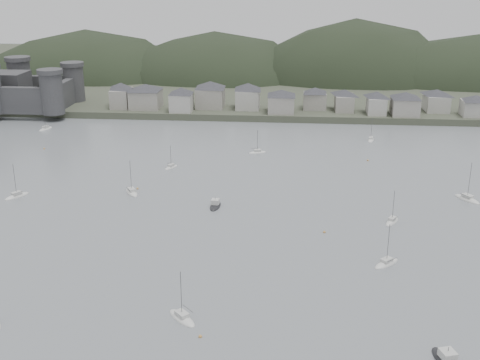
{
  "coord_description": "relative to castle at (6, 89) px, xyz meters",
  "views": [
    {
      "loc": [
        14.45,
        -92.66,
        65.2
      ],
      "look_at": [
        0.0,
        75.0,
        6.0
      ],
      "focal_mm": 45.3,
      "sensor_mm": 36.0,
      "label": 1
    }
  ],
  "objects": [
    {
      "name": "waterfront_town",
      "position": [
        170.59,
        3.54,
        -2.3
      ],
      "size": [
        451.48,
        28.46,
        12.92
      ],
      "color": "gray",
      "rests_on": "far_shore_land"
    },
    {
      "name": "mooring_buoys",
      "position": [
        118.05,
        -123.74,
        -10.81
      ],
      "size": [
        167.79,
        126.37,
        0.7
      ],
      "color": "#C08740",
      "rests_on": "ground"
    },
    {
      "name": "far_shore_land",
      "position": [
        120.0,
        115.2,
        -9.46
      ],
      "size": [
        900.0,
        250.0,
        3.0
      ],
      "primitive_type": "cube",
      "color": "#383D2D",
      "rests_on": "ground"
    },
    {
      "name": "forested_ridge",
      "position": [
        124.83,
        89.6,
        -22.25
      ],
      "size": [
        851.55,
        103.94,
        102.57
      ],
      "color": "black",
      "rests_on": "ground"
    },
    {
      "name": "moored_fleet",
      "position": [
        96.64,
        -128.16,
        -10.79
      ],
      "size": [
        229.85,
        176.18,
        13.57
      ],
      "color": "silver",
      "rests_on": "ground"
    },
    {
      "name": "motor_launch_far",
      "position": [
        113.44,
        -111.5,
        -10.67
      ],
      "size": [
        3.45,
        8.04,
        3.87
      ],
      "rotation": [
        0.0,
        0.0,
        3.06
      ],
      "color": "black",
      "rests_on": "ground"
    },
    {
      "name": "ground",
      "position": [
        120.0,
        -179.8,
        -10.96
      ],
      "size": [
        900.0,
        900.0,
        0.0
      ],
      "primitive_type": "plane",
      "color": "slate",
      "rests_on": "ground"
    },
    {
      "name": "castle",
      "position": [
        0.0,
        0.0,
        0.0
      ],
      "size": [
        66.0,
        43.0,
        20.0
      ],
      "color": "#37383A",
      "rests_on": "far_shore_land"
    }
  ]
}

